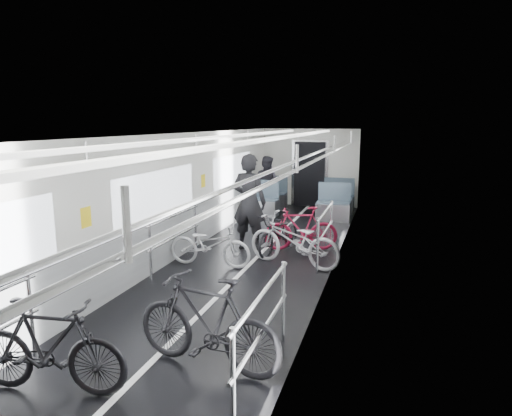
% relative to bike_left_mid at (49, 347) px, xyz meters
% --- Properties ---
extents(car_shell, '(3.02, 14.01, 2.41)m').
position_rel_bike_left_mid_xyz_m(car_shell, '(0.65, 5.54, 0.65)').
color(car_shell, black).
rests_on(car_shell, ground).
extents(bike_left_mid, '(1.64, 0.66, 0.96)m').
position_rel_bike_left_mid_xyz_m(bike_left_mid, '(0.00, 0.00, 0.00)').
color(bike_left_mid, black).
rests_on(bike_left_mid, floor).
extents(bike_left_far, '(1.55, 0.56, 0.81)m').
position_rel_bike_left_mid_xyz_m(bike_left_far, '(-0.02, 4.15, -0.07)').
color(bike_left_far, silver).
rests_on(bike_left_far, floor).
extents(bike_right_near, '(1.81, 0.76, 1.05)m').
position_rel_bike_left_mid_xyz_m(bike_right_near, '(1.29, 0.85, 0.05)').
color(bike_right_near, black).
rests_on(bike_right_near, floor).
extents(bike_right_mid, '(1.92, 1.10, 0.96)m').
position_rel_bike_left_mid_xyz_m(bike_right_mid, '(1.44, 4.59, -0.00)').
color(bike_right_mid, silver).
rests_on(bike_right_mid, floor).
extents(bike_right_far, '(1.57, 0.88, 0.91)m').
position_rel_bike_left_mid_xyz_m(bike_right_far, '(1.37, 5.65, -0.02)').
color(bike_right_far, maroon).
rests_on(bike_right_far, floor).
extents(bike_aisle, '(0.93, 1.60, 0.80)m').
position_rel_bike_left_mid_xyz_m(bike_aisle, '(0.99, 5.35, -0.08)').
color(bike_aisle, black).
rests_on(bike_aisle, floor).
extents(person_standing, '(0.76, 0.54, 1.99)m').
position_rel_bike_left_mid_xyz_m(person_standing, '(0.32, 5.45, 0.51)').
color(person_standing, black).
rests_on(person_standing, floor).
extents(person_seated, '(0.90, 0.76, 1.62)m').
position_rel_bike_left_mid_xyz_m(person_seated, '(-0.44, 9.59, 0.33)').
color(person_seated, '#2A282F').
rests_on(person_seated, floor).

